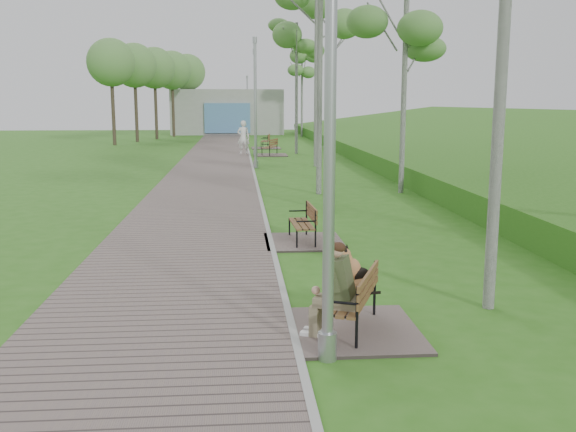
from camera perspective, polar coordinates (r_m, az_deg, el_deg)
The scene contains 17 objects.
ground at distance 9.17m, azimuth -0.08°, elevation -8.31°, with size 120.00×120.00×0.00m, color #2F6918.
walkway at distance 30.33m, azimuth -6.56°, elevation 4.60°, with size 3.50×67.00×0.04m, color #6C5C58.
kerb at distance 30.32m, azimuth -3.24°, elevation 4.65°, with size 0.10×67.00×0.05m, color #999993.
embankment at distance 31.48m, azimuth 19.29°, elevation 4.26°, with size 14.00×70.00×1.60m, color #427E28.
building_north at distance 59.66m, azimuth -5.39°, elevation 9.19°, with size 10.00×5.20×4.00m.
bench_main at distance 8.20m, azimuth 5.42°, elevation -7.72°, with size 1.62×1.80×1.42m.
bench_second at distance 13.36m, azimuth 1.27°, elevation -1.64°, with size 1.60×1.78×0.98m.
bench_third at distance 35.38m, azimuth -1.64°, elevation 5.74°, with size 1.83×2.04×1.13m.
bench_far at distance 40.85m, azimuth -2.02°, elevation 6.32°, with size 1.82×2.02×1.12m.
lamp_post_near at distance 6.93m, azimuth 3.74°, elevation 7.90°, with size 0.22×0.22×5.63m.
lamp_post_second at distance 28.47m, azimuth -2.92°, elevation 9.58°, with size 0.22×0.22×5.66m.
lamp_post_third at distance 35.11m, azimuth -2.94°, elevation 9.69°, with size 0.22×0.22×5.67m.
lamp_post_far at distance 59.83m, azimuth -3.63°, elevation 9.66°, with size 0.20×0.20×5.26m.
pedestrian_near at distance 36.09m, azimuth -3.99°, elevation 6.97°, with size 0.69×0.45×1.88m, color white.
birch_near_b at distance 21.07m, azimuth 10.49°, elevation 17.57°, with size 2.21×2.21×7.25m.
birch_far_b at distance 36.51m, azimuth 0.77°, elevation 14.77°, with size 2.38×2.38×7.47m.
birch_distant_b at distance 54.72m, azimuth 1.26°, elevation 13.63°, with size 2.42×2.42×7.97m.
Camera 1 is at (-0.67, -8.67, 2.90)m, focal length 40.00 mm.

